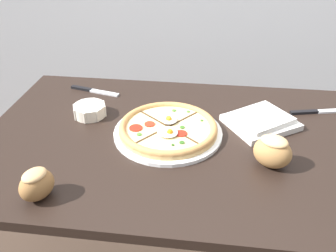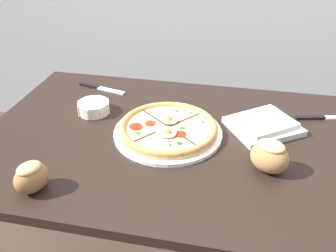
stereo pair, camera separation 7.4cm
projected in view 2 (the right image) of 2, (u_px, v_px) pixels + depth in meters
dining_table at (180, 168)px, 1.16m from camera, size 1.25×0.79×0.78m
pizza at (168, 129)px, 1.11m from camera, size 0.34×0.34×0.05m
ramekin_bowl at (94, 107)px, 1.22m from camera, size 0.11×0.11×0.04m
napkin_folded at (263, 125)px, 1.13m from camera, size 0.27×0.26×0.04m
bread_piece_near at (270, 156)px, 0.94m from camera, size 0.13×0.11×0.09m
bread_piece_mid at (31, 177)px, 0.88m from camera, size 0.10×0.11×0.08m
knife_main at (101, 88)px, 1.39m from camera, size 0.20×0.07×0.01m
knife_spare at (329, 118)px, 1.20m from camera, size 0.23×0.07×0.01m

